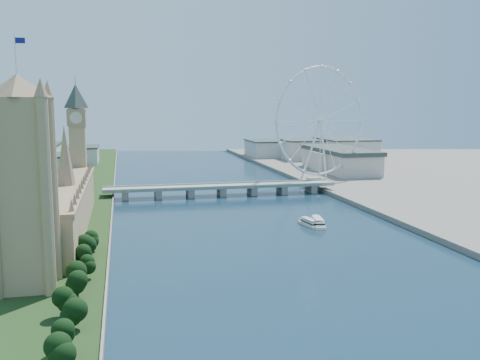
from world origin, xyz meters
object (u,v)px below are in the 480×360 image
object	(u,v)px
victoria_tower	(22,176)
tour_boat_far	(318,226)
london_eye	(321,122)
tour_boat_near	(309,226)

from	to	relation	value
victoria_tower	tour_boat_far	xyz separation A→B (m)	(178.22, 102.81, -54.49)
london_eye	tour_boat_near	bearing A→B (deg)	-112.84
victoria_tower	tour_boat_near	bearing A→B (deg)	31.08
london_eye	tour_boat_near	distance (m)	223.33
victoria_tower	london_eye	world-z (taller)	london_eye
london_eye	tour_boat_far	world-z (taller)	london_eye
tour_boat_near	tour_boat_far	size ratio (longest dim) A/B	0.88
tour_boat_far	london_eye	bearing A→B (deg)	79.29
victoria_tower	tour_boat_near	world-z (taller)	victoria_tower
london_eye	tour_boat_far	distance (m)	222.18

